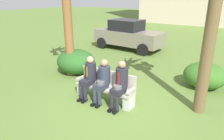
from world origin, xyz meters
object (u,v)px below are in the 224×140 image
at_px(seated_man_left, 89,75).
at_px(shrub_near_bench, 76,61).
at_px(seated_man_right, 120,83).
at_px(shrub_mid_lawn, 205,75).
at_px(seated_man_middle, 103,79).
at_px(parked_car_near, 128,35).
at_px(park_bench, 106,87).

xyz_separation_m(seated_man_left, shrub_near_bench, (-1.79, 1.37, -0.23)).
relative_size(seated_man_right, shrub_mid_lawn, 0.96).
bearing_deg(seated_man_middle, shrub_mid_lawn, 49.55).
xyz_separation_m(seated_man_middle, shrub_mid_lawn, (2.30, 2.69, -0.28)).
relative_size(seated_man_middle, parked_car_near, 0.32).
bearing_deg(seated_man_right, seated_man_middle, -179.42).
bearing_deg(parked_car_near, shrub_mid_lawn, -34.64).
xyz_separation_m(shrub_near_bench, parked_car_near, (-0.20, 4.63, 0.35)).
bearing_deg(shrub_near_bench, seated_man_left, -37.47).
distance_m(seated_man_left, seated_man_middle, 0.51).
height_order(park_bench, shrub_mid_lawn, park_bench).
relative_size(park_bench, seated_man_middle, 1.45).
relative_size(seated_man_left, seated_man_right, 0.96).
xyz_separation_m(park_bench, parked_car_near, (-2.51, 5.87, 0.42)).
height_order(seated_man_left, seated_man_right, seated_man_right).
distance_m(seated_man_right, parked_car_near, 6.75).
relative_size(seated_man_right, shrub_near_bench, 0.86).
bearing_deg(seated_man_right, park_bench, 167.46).
height_order(seated_man_right, parked_car_near, parked_car_near).
relative_size(seated_man_middle, seated_man_right, 0.96).
distance_m(park_bench, parked_car_near, 6.40).
bearing_deg(seated_man_middle, shrub_near_bench, 149.11).
height_order(seated_man_middle, seated_man_right, seated_man_right).
bearing_deg(shrub_near_bench, shrub_mid_lawn, 16.00).
bearing_deg(shrub_mid_lawn, parked_car_near, 145.36).
relative_size(shrub_near_bench, shrub_mid_lawn, 1.11).
xyz_separation_m(seated_man_middle, seated_man_right, (0.58, 0.01, 0.03)).
distance_m(park_bench, shrub_near_bench, 2.62).
bearing_deg(shrub_mid_lawn, park_bench, -131.76).
xyz_separation_m(seated_man_middle, shrub_near_bench, (-2.30, 1.38, -0.23)).
bearing_deg(seated_man_right, seated_man_left, 179.96).
bearing_deg(shrub_near_bench, seated_man_right, -25.43).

